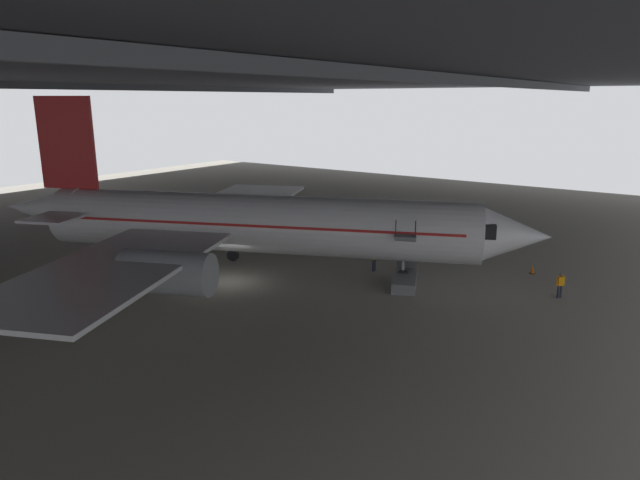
{
  "coord_description": "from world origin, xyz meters",
  "views": [
    {
      "loc": [
        -26.29,
        -25.85,
        12.07
      ],
      "look_at": [
        3.94,
        -4.69,
        2.68
      ],
      "focal_mm": 31.23,
      "sensor_mm": 36.0,
      "label": 1
    }
  ],
  "objects_px": {
    "boarding_stairs": "(405,275)",
    "traffic_cone_orange": "(533,269)",
    "crew_worker_near_nose": "(560,284)",
    "airplane_main": "(249,224)",
    "baggage_tug": "(61,285)",
    "crew_worker_by_stairs": "(374,258)"
  },
  "relations": [
    {
      "from": "crew_worker_near_nose",
      "to": "crew_worker_by_stairs",
      "type": "xyz_separation_m",
      "value": [
        -1.81,
        12.23,
        0.09
      ]
    },
    {
      "from": "crew_worker_near_nose",
      "to": "traffic_cone_orange",
      "type": "bearing_deg",
      "value": 32.87
    },
    {
      "from": "crew_worker_by_stairs",
      "to": "airplane_main",
      "type": "bearing_deg",
      "value": 127.55
    },
    {
      "from": "airplane_main",
      "to": "baggage_tug",
      "type": "distance_m",
      "value": 12.71
    },
    {
      "from": "airplane_main",
      "to": "crew_worker_by_stairs",
      "type": "distance_m",
      "value": 9.22
    },
    {
      "from": "boarding_stairs",
      "to": "crew_worker_near_nose",
      "type": "xyz_separation_m",
      "value": [
        3.5,
        -8.92,
        0.16
      ]
    },
    {
      "from": "crew_worker_by_stairs",
      "to": "traffic_cone_orange",
      "type": "relative_size",
      "value": 2.9
    },
    {
      "from": "boarding_stairs",
      "to": "crew_worker_by_stairs",
      "type": "relative_size",
      "value": 2.77
    },
    {
      "from": "boarding_stairs",
      "to": "crew_worker_near_nose",
      "type": "height_order",
      "value": "boarding_stairs"
    },
    {
      "from": "traffic_cone_orange",
      "to": "crew_worker_near_nose",
      "type": "bearing_deg",
      "value": -147.13
    },
    {
      "from": "crew_worker_near_nose",
      "to": "traffic_cone_orange",
      "type": "relative_size",
      "value": 2.67
    },
    {
      "from": "crew_worker_by_stairs",
      "to": "traffic_cone_orange",
      "type": "xyz_separation_m",
      "value": [
        6.0,
        -9.53,
        -0.71
      ]
    },
    {
      "from": "crew_worker_by_stairs",
      "to": "traffic_cone_orange",
      "type": "distance_m",
      "value": 11.28
    },
    {
      "from": "airplane_main",
      "to": "traffic_cone_orange",
      "type": "distance_m",
      "value": 20.35
    },
    {
      "from": "boarding_stairs",
      "to": "traffic_cone_orange",
      "type": "relative_size",
      "value": 8.04
    },
    {
      "from": "airplane_main",
      "to": "traffic_cone_orange",
      "type": "bearing_deg",
      "value": -55.44
    },
    {
      "from": "traffic_cone_orange",
      "to": "boarding_stairs",
      "type": "bearing_deg",
      "value": 141.06
    },
    {
      "from": "airplane_main",
      "to": "boarding_stairs",
      "type": "distance_m",
      "value": 11.33
    },
    {
      "from": "airplane_main",
      "to": "traffic_cone_orange",
      "type": "relative_size",
      "value": 62.91
    },
    {
      "from": "crew_worker_near_nose",
      "to": "baggage_tug",
      "type": "xyz_separation_m",
      "value": [
        -17.35,
        26.24,
        -0.38
      ]
    },
    {
      "from": "boarding_stairs",
      "to": "baggage_tug",
      "type": "relative_size",
      "value": 2.0
    },
    {
      "from": "boarding_stairs",
      "to": "baggage_tug",
      "type": "bearing_deg",
      "value": 128.67
    }
  ]
}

